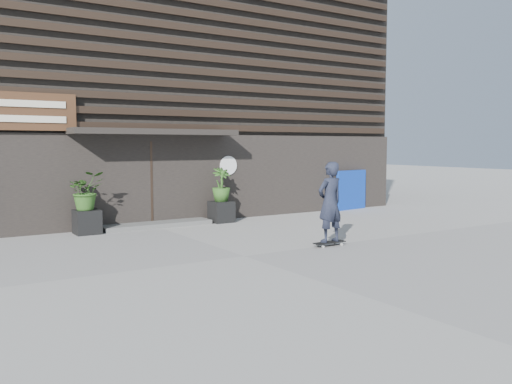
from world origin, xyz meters
TOP-DOWN VIEW (x-y plane):
  - ground at (0.00, 0.00)m, footprint 80.00×80.00m
  - entrance_step at (0.00, 4.60)m, footprint 3.00×0.80m
  - planter_pot_left at (-1.90, 4.40)m, footprint 0.60×0.60m
  - bamboo_left at (-1.90, 4.40)m, footprint 0.86×0.75m
  - planter_pot_right at (1.90, 4.40)m, footprint 0.60×0.60m
  - bamboo_right at (1.90, 4.40)m, footprint 0.54×0.54m
  - blue_tarp at (7.13, 4.70)m, footprint 1.43×0.34m
  - building at (-0.00, 9.96)m, footprint 18.00×11.00m
  - skateboarder at (2.12, -0.10)m, footprint 0.78×0.45m

SIDE VIEW (x-z plane):
  - ground at x=0.00m, z-range 0.00..0.00m
  - entrance_step at x=0.00m, z-range 0.00..0.12m
  - planter_pot_left at x=-1.90m, z-range 0.00..0.60m
  - planter_pot_right at x=1.90m, z-range 0.00..0.60m
  - blue_tarp at x=7.13m, z-range 0.00..1.34m
  - skateboarder at x=2.12m, z-range 0.04..1.89m
  - bamboo_left at x=-1.90m, z-range 0.60..1.56m
  - bamboo_right at x=1.90m, z-range 0.60..1.56m
  - building at x=0.00m, z-range -0.01..7.99m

